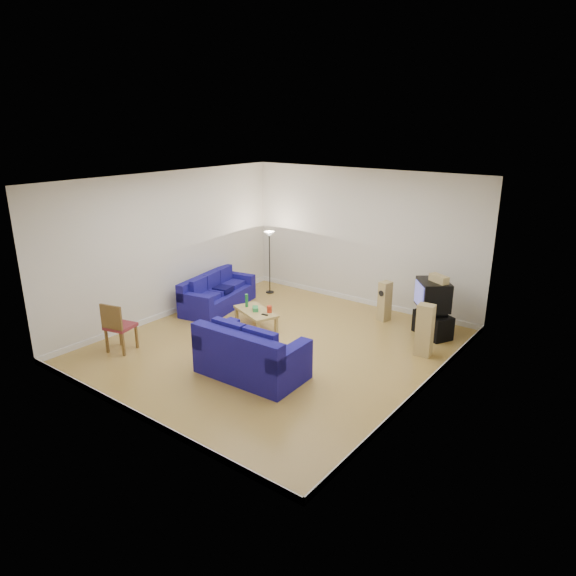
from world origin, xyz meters
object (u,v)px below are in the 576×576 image
Objects in this scene: sofa_loveseat at (250,358)px; tv_stand at (433,325)px; sofa_three_seat at (216,296)px; coffee_table at (256,313)px; television at (433,294)px.

sofa_loveseat is 2.37× the size of tv_stand.
sofa_three_seat is 1.80× the size of coffee_table.
television is at bearing 96.60° from sofa_three_seat.
television reaches higher than sofa_loveseat.
sofa_three_seat is at bearing -110.94° from television.
sofa_loveseat is at bearing -52.13° from coffee_table.
sofa_loveseat is (2.92, -2.13, 0.06)m from sofa_three_seat.
sofa_three_seat is at bearing 141.65° from sofa_loveseat.
tv_stand is at bearing 30.57° from coffee_table.
television reaches higher than sofa_three_seat.
sofa_three_seat is at bearing -134.92° from tv_stand.
coffee_table is 3.67m from tv_stand.
coffee_table is at bearing 125.70° from sofa_loveseat.
sofa_three_seat is at bearing 165.73° from coffee_table.
television is (-0.06, 0.01, 0.63)m from tv_stand.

